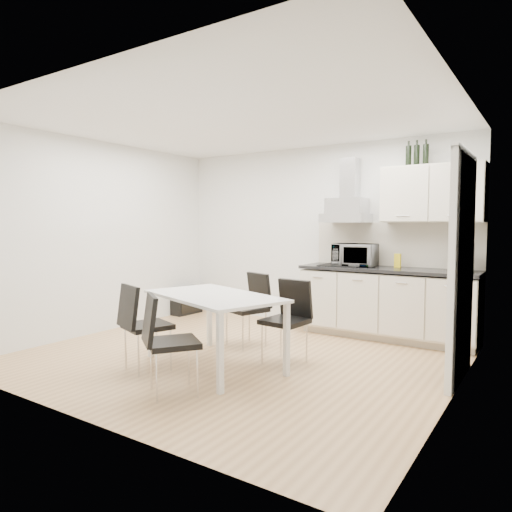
{
  "coord_description": "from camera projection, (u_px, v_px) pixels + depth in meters",
  "views": [
    {
      "loc": [
        2.94,
        -4.07,
        1.48
      ],
      "look_at": [
        -0.03,
        0.44,
        1.1
      ],
      "focal_mm": 32.0,
      "sensor_mm": 36.0,
      "label": 1
    }
  ],
  "objects": [
    {
      "name": "ground",
      "position": [
        237.0,
        356.0,
        5.11
      ],
      "size": [
        4.5,
        4.5,
        0.0
      ],
      "primitive_type": "plane",
      "color": "tan",
      "rests_on": "ground"
    },
    {
      "name": "wall_back",
      "position": [
        316.0,
        236.0,
        6.69
      ],
      "size": [
        4.5,
        0.1,
        2.6
      ],
      "primitive_type": "cube",
      "color": "white",
      "rests_on": "ground"
    },
    {
      "name": "wall_front",
      "position": [
        78.0,
        248.0,
        3.35
      ],
      "size": [
        4.5,
        0.1,
        2.6
      ],
      "primitive_type": "cube",
      "color": "white",
      "rests_on": "ground"
    },
    {
      "name": "wall_left",
      "position": [
        104.0,
        237.0,
        6.25
      ],
      "size": [
        0.1,
        4.0,
        2.6
      ],
      "primitive_type": "cube",
      "color": "white",
      "rests_on": "ground"
    },
    {
      "name": "wall_right",
      "position": [
        456.0,
        246.0,
        3.78
      ],
      "size": [
        0.1,
        4.0,
        2.6
      ],
      "primitive_type": "cube",
      "color": "white",
      "rests_on": "ground"
    },
    {
      "name": "ceiling",
      "position": [
        236.0,
        120.0,
        4.93
      ],
      "size": [
        4.5,
        4.5,
        0.0
      ],
      "primitive_type": "plane",
      "color": "white",
      "rests_on": "wall_back"
    },
    {
      "name": "doorway",
      "position": [
        462.0,
        270.0,
        4.28
      ],
      "size": [
        0.08,
        1.04,
        2.1
      ],
      "primitive_type": "cube",
      "color": "white",
      "rests_on": "ground"
    },
    {
      "name": "kitchenette",
      "position": [
        391.0,
        275.0,
        5.84
      ],
      "size": [
        2.22,
        0.64,
        2.52
      ],
      "color": "beige",
      "rests_on": "ground"
    },
    {
      "name": "dining_table",
      "position": [
        214.0,
        302.0,
        4.72
      ],
      "size": [
        1.72,
        1.32,
        0.75
      ],
      "rotation": [
        0.0,
        0.0,
        -0.33
      ],
      "color": "white",
      "rests_on": "ground"
    },
    {
      "name": "chair_far_left",
      "position": [
        246.0,
        310.0,
        5.52
      ],
      "size": [
        0.58,
        0.62,
        0.88
      ],
      "primitive_type": null,
      "rotation": [
        0.0,
        0.0,
        2.8
      ],
      "color": "black",
      "rests_on": "ground"
    },
    {
      "name": "chair_far_right",
      "position": [
        285.0,
        322.0,
        4.82
      ],
      "size": [
        0.48,
        0.54,
        0.88
      ],
      "primitive_type": null,
      "rotation": [
        0.0,
        0.0,
        3.05
      ],
      "color": "black",
      "rests_on": "ground"
    },
    {
      "name": "chair_near_left",
      "position": [
        148.0,
        327.0,
        4.61
      ],
      "size": [
        0.59,
        0.62,
        0.88
      ],
      "primitive_type": null,
      "rotation": [
        0.0,
        0.0,
        -0.35
      ],
      "color": "black",
      "rests_on": "ground"
    },
    {
      "name": "chair_near_right",
      "position": [
        173.0,
        344.0,
        3.95
      ],
      "size": [
        0.65,
        0.66,
        0.88
      ],
      "primitive_type": null,
      "rotation": [
        0.0,
        0.0,
        -0.63
      ],
      "color": "black",
      "rests_on": "ground"
    },
    {
      "name": "guitar_amp",
      "position": [
        187.0,
        300.0,
        7.52
      ],
      "size": [
        0.26,
        0.54,
        0.44
      ],
      "rotation": [
        0.0,
        0.0,
        -0.05
      ],
      "color": "black",
      "rests_on": "ground"
    },
    {
      "name": "floor_speaker",
      "position": [
        303.0,
        312.0,
        6.77
      ],
      "size": [
        0.22,
        0.2,
        0.33
      ],
      "primitive_type": "cube",
      "rotation": [
        0.0,
        0.0,
        -0.1
      ],
      "color": "black",
      "rests_on": "ground"
    }
  ]
}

